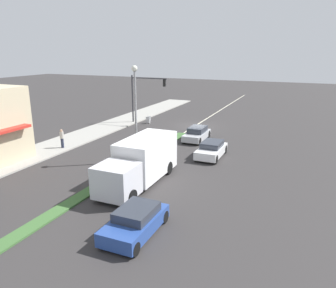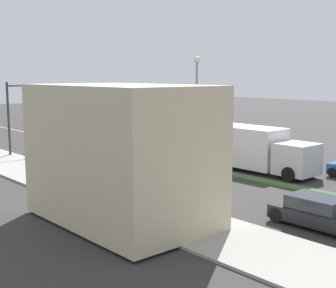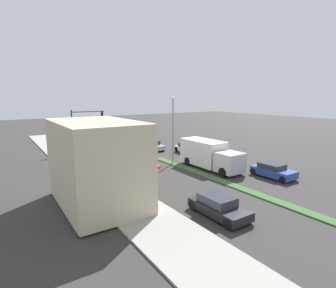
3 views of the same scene
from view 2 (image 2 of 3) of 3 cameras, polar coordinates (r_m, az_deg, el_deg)
ground_plane at (r=29.22m, az=9.00°, el=-4.04°), size 160.00×160.00×0.00m
sidewalk_right at (r=22.77m, az=-4.66°, el=-7.42°), size 4.00×73.00×0.12m
lane_marking_center at (r=42.75m, az=-9.96°, el=-0.09°), size 0.16×60.00×0.01m
building_corner_store at (r=19.78m, az=-5.70°, el=-1.14°), size 5.59×8.04×5.75m
traffic_signal_main at (r=38.42m, az=-16.98°, el=4.56°), size 4.59×0.34×5.60m
street_lamp at (r=31.26m, az=3.51°, el=5.70°), size 0.44×0.44×7.37m
pedestrian at (r=27.21m, az=-9.16°, el=-2.82°), size 0.34×0.34×1.68m
warning_aframe_sign at (r=39.31m, az=-16.40°, el=-0.44°), size 0.45×0.53×0.84m
delivery_truck at (r=30.98m, az=10.88°, el=-0.62°), size 2.44×7.50×2.87m
sedan_dark at (r=20.53m, az=18.00°, el=-7.98°), size 1.85×4.07×1.29m
sedan_silver at (r=39.19m, az=-2.74°, el=0.19°), size 1.74×3.96×1.31m
van_white at (r=37.78m, az=4.89°, el=-0.16°), size 1.80×3.87×1.29m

